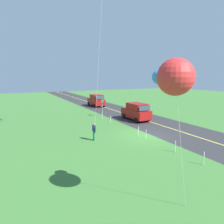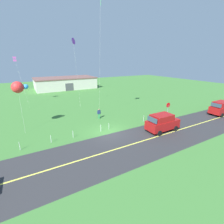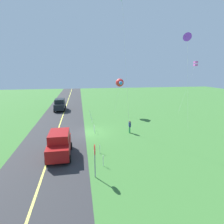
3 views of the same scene
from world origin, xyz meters
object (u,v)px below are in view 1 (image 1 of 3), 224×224
at_px(stop_sign, 102,104).
at_px(person_adult_near, 94,131).
at_px(car_suv_foreground, 136,111).
at_px(car_parked_east_far, 96,100).
at_px(kite_yellow_high, 174,77).

bearing_deg(stop_sign, person_adult_near, 151.09).
bearing_deg(stop_sign, car_suv_foreground, -145.09).
height_order(stop_sign, person_adult_near, stop_sign).
distance_m(car_suv_foreground, stop_sign, 5.12).
bearing_deg(car_parked_east_far, person_adult_near, 156.39).
distance_m(car_parked_east_far, stop_sign, 9.92).
height_order(car_suv_foreground, car_parked_east_far, same).
height_order(person_adult_near, kite_yellow_high, kite_yellow_high).
bearing_deg(stop_sign, car_parked_east_far, -17.89).
bearing_deg(car_parked_east_far, stop_sign, 162.11).
relative_size(stop_sign, person_adult_near, 1.60).
distance_m(car_suv_foreground, kite_yellow_high, 18.40).
bearing_deg(car_suv_foreground, stop_sign, 34.91).
distance_m(person_adult_near, kite_yellow_high, 11.33).
xyz_separation_m(car_parked_east_far, kite_yellow_high, (-29.00, 9.11, 4.49)).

